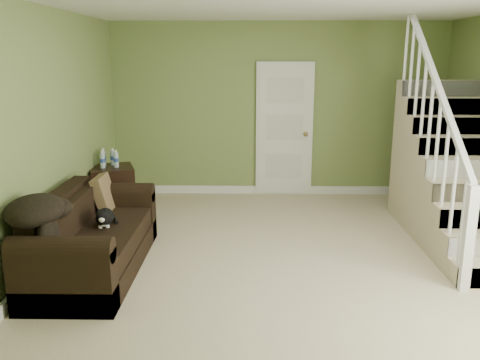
{
  "coord_description": "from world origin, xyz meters",
  "views": [
    {
      "loc": [
        -0.43,
        -4.97,
        2.11
      ],
      "look_at": [
        -0.53,
        0.19,
        0.84
      ],
      "focal_mm": 38.0,
      "sensor_mm": 36.0,
      "label": 1
    }
  ],
  "objects_px": {
    "sofa": "(91,241)",
    "side_table": "(113,190)",
    "banana": "(90,243)",
    "cat": "(104,217)"
  },
  "relations": [
    {
      "from": "sofa",
      "to": "side_table",
      "type": "height_order",
      "value": "side_table"
    },
    {
      "from": "sofa",
      "to": "side_table",
      "type": "distance_m",
      "value": 1.84
    },
    {
      "from": "sofa",
      "to": "banana",
      "type": "xyz_separation_m",
      "value": [
        0.15,
        -0.46,
        0.16
      ]
    },
    {
      "from": "cat",
      "to": "banana",
      "type": "distance_m",
      "value": 0.57
    },
    {
      "from": "sofa",
      "to": "side_table",
      "type": "xyz_separation_m",
      "value": [
        -0.26,
        1.82,
        0.04
      ]
    },
    {
      "from": "side_table",
      "to": "banana",
      "type": "distance_m",
      "value": 2.32
    },
    {
      "from": "cat",
      "to": "banana",
      "type": "relative_size",
      "value": 2.29
    },
    {
      "from": "side_table",
      "to": "cat",
      "type": "height_order",
      "value": "side_table"
    },
    {
      "from": "banana",
      "to": "sofa",
      "type": "bearing_deg",
      "value": 88.43
    },
    {
      "from": "sofa",
      "to": "banana",
      "type": "height_order",
      "value": "sofa"
    }
  ]
}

